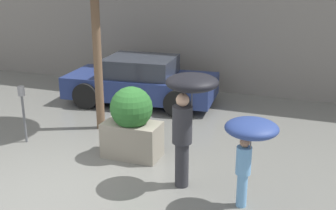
{
  "coord_description": "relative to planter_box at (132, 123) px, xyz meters",
  "views": [
    {
      "loc": [
        3.86,
        -5.56,
        3.54
      ],
      "look_at": [
        1.19,
        1.6,
        1.05
      ],
      "focal_mm": 45.0,
      "sensor_mm": 36.0,
      "label": 1
    }
  ],
  "objects": [
    {
      "name": "ground_plane",
      "position": [
        -0.55,
        -1.33,
        -0.7
      ],
      "size": [
        40.0,
        40.0,
        0.0
      ],
      "primitive_type": "plane",
      "color": "slate"
    },
    {
      "name": "planter_box",
      "position": [
        0.0,
        0.0,
        0.0
      ],
      "size": [
        1.11,
        0.82,
        1.41
      ],
      "color": "gray",
      "rests_on": "ground"
    },
    {
      "name": "person_adult",
      "position": [
        1.37,
        -0.75,
        0.77
      ],
      "size": [
        0.85,
        0.85,
        1.96
      ],
      "rotation": [
        0.0,
        0.0,
        0.43
      ],
      "color": "#2D2D33",
      "rests_on": "ground"
    },
    {
      "name": "person_child",
      "position": [
        2.44,
        -1.11,
        0.48
      ],
      "size": [
        0.79,
        0.79,
        1.45
      ],
      "rotation": [
        0.0,
        0.0,
        -0.44
      ],
      "color": "#669ED1",
      "rests_on": "ground"
    },
    {
      "name": "parked_car_near",
      "position": [
        -1.26,
        3.29,
        -0.11
      ],
      "size": [
        4.15,
        2.28,
        1.26
      ],
      "rotation": [
        0.0,
        0.0,
        1.66
      ],
      "color": "navy",
      "rests_on": "ground"
    },
    {
      "name": "parking_meter",
      "position": [
        -2.43,
        -0.15,
        0.19
      ],
      "size": [
        0.14,
        0.14,
        1.23
      ],
      "color": "#595B60",
      "rests_on": "ground"
    }
  ]
}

